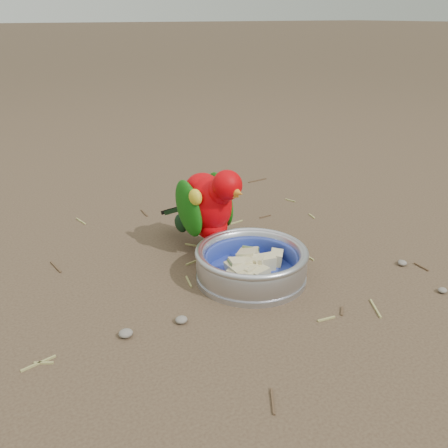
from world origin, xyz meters
TOP-DOWN VIEW (x-y plane):
  - ground at (0.00, 0.00)m, footprint 60.00×60.00m
  - food_bowl at (0.04, -0.04)m, footprint 0.20×0.20m
  - bowl_wall at (0.04, -0.04)m, footprint 0.20×0.20m
  - fruit_wedges at (0.04, -0.04)m, footprint 0.12×0.12m
  - lory_parrot at (0.03, 0.10)m, footprint 0.14×0.24m
  - ground_debris at (-0.04, 0.06)m, footprint 0.90×0.80m

SIDE VIEW (x-z plane):
  - ground at x=0.00m, z-range 0.00..0.00m
  - ground_debris at x=-0.04m, z-range 0.00..0.01m
  - food_bowl at x=0.04m, z-range 0.00..0.02m
  - fruit_wedges at x=0.04m, z-range 0.02..0.05m
  - bowl_wall at x=0.04m, z-range 0.02..0.06m
  - lory_parrot at x=0.03m, z-range 0.00..0.18m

